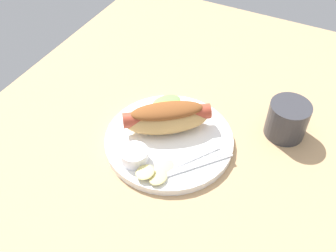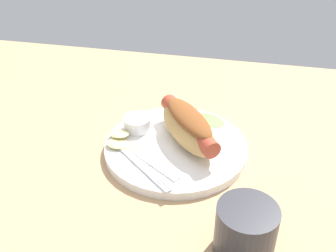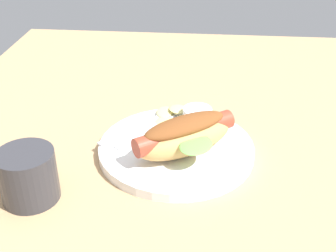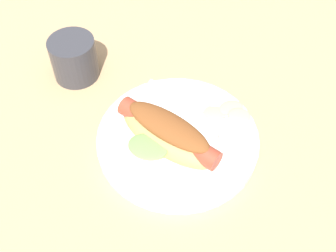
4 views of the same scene
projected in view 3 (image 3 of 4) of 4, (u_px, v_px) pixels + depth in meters
ground_plane at (160, 151)px, 75.18cm from camera, size 120.00×90.00×1.80cm
plate at (176, 149)px, 72.69cm from camera, size 25.77×25.77×1.60cm
hot_dog at (185, 135)px, 68.71cm from camera, size 15.24×17.44×6.20cm
sauce_ramekin at (197, 115)px, 78.32cm from camera, size 5.23×5.23×2.59cm
fork at (135, 129)px, 76.38cm from camera, size 11.73×10.49×0.40cm
knife at (147, 130)px, 76.02cm from camera, size 13.18×9.62×0.36cm
chips_pile at (169, 114)px, 80.05cm from camera, size 7.85×6.64×1.56cm
drinking_cup at (28, 176)px, 61.30cm from camera, size 8.16×8.16×7.68cm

